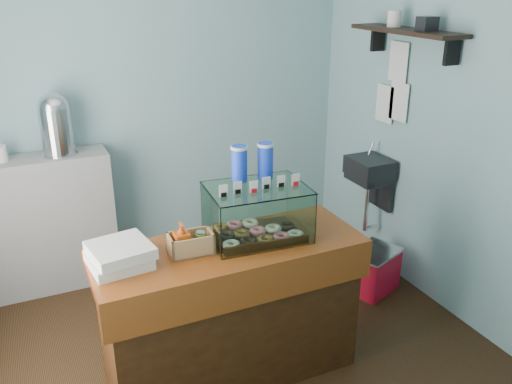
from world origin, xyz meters
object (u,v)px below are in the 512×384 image
counter (231,310)px  red_cooler (373,270)px  display_case (255,208)px  coffee_urn (55,123)px

counter → red_cooler: counter is taller
display_case → coffee_urn: coffee_urn is taller
display_case → red_cooler: 1.53m
coffee_urn → counter: bearing=-64.6°
counter → red_cooler: (1.40, 0.42, -0.28)m
display_case → red_cooler: bearing=20.8°
red_cooler → coffee_urn: bearing=131.0°
counter → coffee_urn: size_ratio=3.38×
counter → coffee_urn: 1.95m
display_case → coffee_urn: (-0.95, 1.49, 0.27)m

